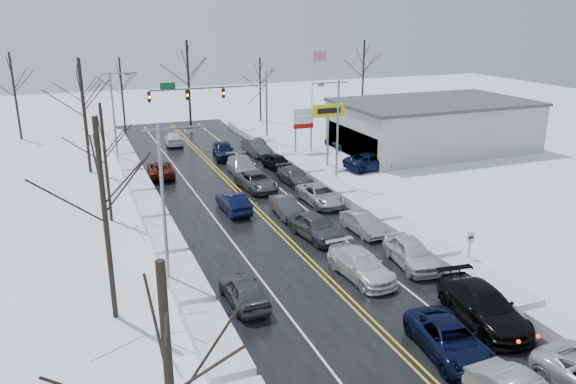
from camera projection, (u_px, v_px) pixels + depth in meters
name	position (u px, v px, depth m)	size (l,w,h in m)	color
ground	(287.00, 240.00, 37.09)	(160.00, 160.00, 0.00)	white
road_surface	(277.00, 229.00, 38.86)	(14.00, 84.00, 0.01)	black
snow_bank_left	(167.00, 245.00, 36.20)	(1.89, 72.00, 0.72)	white
snow_bank_right	(373.00, 215.00, 41.52)	(1.89, 72.00, 0.72)	white
traffic_signal_mast	(223.00, 97.00, 61.38)	(13.28, 0.39, 8.00)	slate
tires_plus_sign	(328.00, 115.00, 53.38)	(3.20, 0.34, 6.00)	slate
used_vehicles_sign	(304.00, 121.00, 59.21)	(2.20, 0.22, 4.65)	slate
speed_limit_sign	(470.00, 243.00, 32.38)	(0.55, 0.09, 2.35)	slate
flagpole	(313.00, 85.00, 67.12)	(1.87, 1.20, 10.00)	silver
dealership_building	(433.00, 125.00, 60.58)	(20.40, 12.40, 5.30)	#B4B4AF
streetlight_ne	(335.00, 124.00, 47.21)	(3.20, 0.25, 9.00)	slate
streetlight_sw	(167.00, 196.00, 29.02)	(3.20, 0.25, 9.00)	slate
streetlight_nw	(115.00, 110.00, 53.79)	(3.20, 0.25, 9.00)	slate
tree_left_a	(168.00, 362.00, 13.61)	(3.60, 3.60, 9.00)	#2D231C
tree_left_b	(101.00, 182.00, 25.61)	(4.00, 4.00, 10.00)	#2D231C
tree_left_c	(103.00, 140.00, 38.67)	(3.40, 3.40, 8.50)	#2D231C
tree_left_d	(82.00, 94.00, 50.38)	(4.20, 4.20, 10.50)	#2D231C
tree_left_e	(82.00, 85.00, 61.36)	(3.80, 3.80, 9.50)	#2D231C
tree_far_a	(13.00, 79.00, 64.04)	(4.00, 4.00, 10.00)	#2D231C
tree_far_b	(121.00, 80.00, 69.34)	(3.60, 3.60, 9.00)	#2D231C
tree_far_c	(188.00, 67.00, 69.93)	(4.40, 4.40, 11.00)	#2D231C
tree_far_d	(260.00, 77.00, 75.30)	(3.40, 3.40, 8.50)	#2D231C
tree_far_e	(364.00, 62.00, 80.90)	(4.20, 4.20, 10.50)	#2D231C
queued_car_2	(449.00, 354.00, 24.75)	(2.37, 5.14, 1.43)	black
queued_car_3	(361.00, 277.00, 31.88)	(2.09, 5.15, 1.49)	silver
queued_car_4	(315.00, 238.00, 37.40)	(1.95, 4.85, 1.65)	#404345
queued_car_5	(286.00, 215.00, 41.59)	(1.42, 4.08, 1.35)	#3F4144
queued_car_6	(257.00, 189.00, 47.57)	(2.38, 5.17, 1.44)	#444749
queued_car_7	(243.00, 175.00, 51.80)	(2.26, 5.55, 1.61)	#95989C
queued_car_8	(224.00, 158.00, 57.58)	(1.99, 4.96, 1.69)	black
queued_car_11	(482.00, 321.00, 27.34)	(2.39, 5.87, 1.70)	black
queued_car_12	(410.00, 265.00, 33.37)	(1.93, 4.81, 1.64)	silver
queued_car_13	(362.00, 233.00, 38.27)	(1.42, 4.08, 1.35)	#96989D
queued_car_14	(320.00, 203.00, 44.07)	(2.37, 5.14, 1.43)	#A4A8AC
queued_car_15	(295.00, 184.00, 49.11)	(1.92, 4.71, 1.37)	#424447
queued_car_16	(278.00, 170.00, 53.37)	(1.75, 4.35, 1.48)	black
queued_car_17	(256.00, 154.00, 59.08)	(1.74, 4.98, 1.64)	#444649
oncoming_car_0	(234.00, 212.00, 42.27)	(1.57, 4.49, 1.48)	black
oncoming_car_1	(161.00, 177.00, 51.18)	(2.30, 5.00, 1.39)	#52120B
oncoming_car_2	(174.00, 145.00, 63.41)	(1.96, 4.83, 1.40)	white
oncoming_car_3	(244.00, 303.00, 29.04)	(1.76, 4.37, 1.49)	#46484C
parked_car_0	(372.00, 169.00, 53.65)	(2.59, 5.61, 1.56)	black
parked_car_1	(384.00, 158.00, 57.55)	(2.10, 5.17, 1.50)	#393B3E
parked_car_2	(339.00, 148.00, 61.81)	(1.94, 4.82, 1.64)	black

